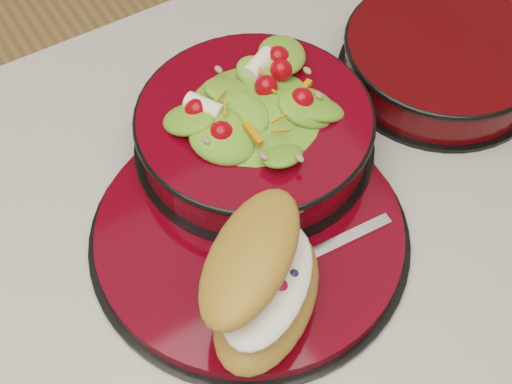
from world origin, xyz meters
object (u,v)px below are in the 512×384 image
salad_bowl (254,122)px  extra_bowl (443,57)px  dinner_plate (251,232)px  croissant (264,281)px  fork (314,254)px

salad_bowl → extra_bowl: size_ratio=1.06×
extra_bowl → salad_bowl: bearing=178.0°
salad_bowl → dinner_plate: bearing=-123.7°
dinner_plate → extra_bowl: 0.32m
dinner_plate → croissant: 0.10m
salad_bowl → fork: salad_bowl is taller
salad_bowl → croissant: 0.19m
salad_bowl → extra_bowl: (0.25, -0.01, -0.03)m
fork → extra_bowl: (0.27, 0.14, 0.01)m
croissant → extra_bowl: bearing=-13.0°
salad_bowl → extra_bowl: salad_bowl is taller
salad_bowl → fork: 0.15m
croissant → fork: croissant is taller
croissant → extra_bowl: croissant is taller
salad_bowl → fork: bearing=-98.9°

